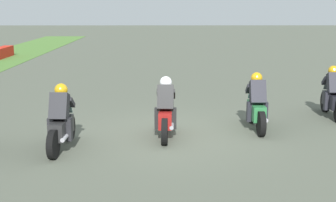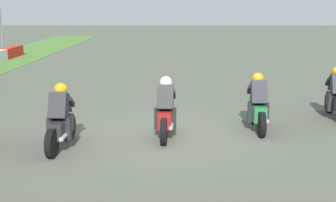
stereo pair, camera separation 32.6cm
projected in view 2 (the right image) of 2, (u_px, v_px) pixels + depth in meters
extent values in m
plane|color=#515648|center=(171.00, 135.00, 11.77)|extent=(120.00, 120.00, 0.00)
cube|color=red|center=(11.00, 52.00, 28.68)|extent=(2.80, 0.60, 0.64)
cylinder|color=slate|center=(1.00, 31.00, 30.78)|extent=(0.10, 0.10, 2.95)
cylinder|color=black|center=(329.00, 102.00, 14.16)|extent=(0.65, 0.18, 0.64)
cube|color=black|center=(336.00, 101.00, 13.44)|extent=(1.12, 0.39, 0.40)
ellipsoid|color=black|center=(336.00, 91.00, 13.47)|extent=(0.50, 0.33, 0.24)
cube|color=slate|center=(332.00, 87.00, 13.85)|extent=(0.17, 0.27, 0.23)
cube|color=#23232B|center=(330.00, 102.00, 13.34)|extent=(0.19, 0.15, 0.52)
cube|color=#23232B|center=(329.00, 81.00, 13.61)|extent=(0.39, 0.12, 0.31)
cylinder|color=black|center=(253.00, 112.00, 12.92)|extent=(0.64, 0.14, 0.64)
cylinder|color=black|center=(262.00, 125.00, 11.55)|extent=(0.64, 0.14, 0.64)
cube|color=#2A743E|center=(257.00, 111.00, 12.20)|extent=(1.10, 0.33, 0.40)
ellipsoid|color=#2A743E|center=(257.00, 99.00, 12.23)|extent=(0.48, 0.30, 0.24)
cube|color=red|center=(261.00, 115.00, 11.70)|extent=(0.06, 0.16, 0.08)
cylinder|color=#A5A5AD|center=(266.00, 119.00, 11.88)|extent=(0.42, 0.10, 0.10)
cube|color=black|center=(259.00, 93.00, 11.99)|extent=(0.49, 0.40, 0.66)
sphere|color=#CA9213|center=(258.00, 78.00, 12.14)|extent=(0.30, 0.30, 0.30)
cube|color=teal|center=(255.00, 95.00, 12.62)|extent=(0.16, 0.26, 0.23)
cube|color=black|center=(250.00, 112.00, 12.09)|extent=(0.18, 0.14, 0.52)
cube|color=black|center=(266.00, 112.00, 12.08)|extent=(0.18, 0.14, 0.52)
cube|color=black|center=(250.00, 89.00, 12.37)|extent=(0.39, 0.10, 0.31)
cube|color=black|center=(263.00, 89.00, 12.36)|extent=(0.39, 0.10, 0.31)
cylinder|color=black|center=(167.00, 117.00, 12.29)|extent=(0.64, 0.16, 0.64)
cylinder|color=black|center=(164.00, 132.00, 10.92)|extent=(0.64, 0.16, 0.64)
cube|color=maroon|center=(166.00, 117.00, 11.57)|extent=(1.11, 0.36, 0.40)
ellipsoid|color=maroon|center=(166.00, 105.00, 11.61)|extent=(0.49, 0.32, 0.24)
cube|color=red|center=(164.00, 121.00, 11.07)|extent=(0.07, 0.16, 0.08)
cylinder|color=#A5A5AD|center=(171.00, 126.00, 11.25)|extent=(0.42, 0.12, 0.10)
cube|color=black|center=(165.00, 98.00, 11.36)|extent=(0.50, 0.42, 0.66)
sphere|color=silver|center=(166.00, 82.00, 11.51)|extent=(0.31, 0.31, 0.30)
cube|color=slate|center=(167.00, 100.00, 11.99)|extent=(0.16, 0.27, 0.23)
cube|color=black|center=(157.00, 118.00, 11.46)|extent=(0.19, 0.15, 0.52)
cube|color=black|center=(173.00, 118.00, 11.44)|extent=(0.19, 0.15, 0.52)
cube|color=black|center=(159.00, 94.00, 11.74)|extent=(0.39, 0.11, 0.31)
cube|color=black|center=(173.00, 94.00, 11.72)|extent=(0.39, 0.11, 0.31)
cylinder|color=black|center=(70.00, 127.00, 11.36)|extent=(0.65, 0.17, 0.64)
cylinder|color=black|center=(52.00, 144.00, 10.00)|extent=(0.65, 0.17, 0.64)
cube|color=#282829|center=(61.00, 127.00, 10.64)|extent=(1.11, 0.37, 0.40)
ellipsoid|color=#282829|center=(62.00, 113.00, 10.68)|extent=(0.49, 0.32, 0.24)
cube|color=red|center=(54.00, 132.00, 10.14)|extent=(0.07, 0.16, 0.08)
cylinder|color=#A5A5AD|center=(64.00, 137.00, 10.32)|extent=(0.42, 0.12, 0.10)
cube|color=black|center=(59.00, 106.00, 10.44)|extent=(0.50, 0.42, 0.66)
sphere|color=#CA9213|center=(61.00, 89.00, 10.58)|extent=(0.31, 0.31, 0.30)
cube|color=slate|center=(66.00, 108.00, 11.06)|extent=(0.17, 0.27, 0.23)
cube|color=black|center=(51.00, 128.00, 10.54)|extent=(0.19, 0.15, 0.52)
cube|color=black|center=(68.00, 129.00, 10.51)|extent=(0.19, 0.15, 0.52)
cube|color=black|center=(56.00, 101.00, 10.82)|extent=(0.39, 0.12, 0.31)
cube|color=black|center=(71.00, 102.00, 10.79)|extent=(0.39, 0.12, 0.31)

